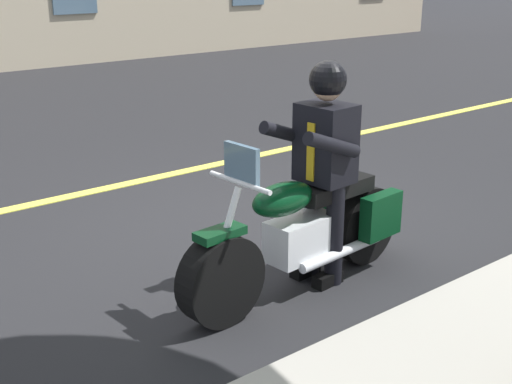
# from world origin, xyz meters

# --- Properties ---
(ground_plane) EXTENTS (80.00, 80.00, 0.00)m
(ground_plane) POSITION_xyz_m (0.00, 0.00, 0.00)
(ground_plane) COLOR black
(lane_center_stripe) EXTENTS (60.00, 0.16, 0.01)m
(lane_center_stripe) POSITION_xyz_m (0.00, -2.00, 0.01)
(lane_center_stripe) COLOR #E5DB4C
(lane_center_stripe) RESTS_ON ground_plane
(motorcycle_main) EXTENTS (2.22, 0.70, 1.26)m
(motorcycle_main) POSITION_xyz_m (0.36, 1.14, 0.45)
(motorcycle_main) COLOR black
(motorcycle_main) RESTS_ON ground_plane
(rider_main) EXTENTS (0.65, 0.58, 1.74)m
(rider_main) POSITION_xyz_m (0.17, 1.12, 1.04)
(rider_main) COLOR black
(rider_main) RESTS_ON ground_plane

